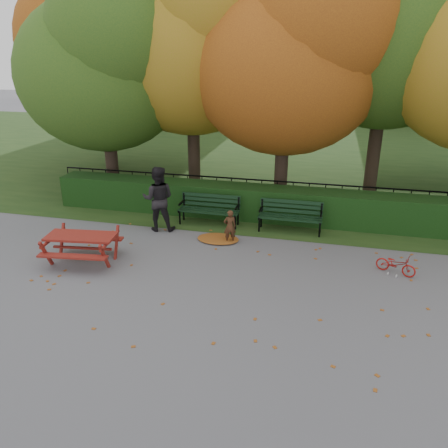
% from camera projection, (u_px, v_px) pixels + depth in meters
% --- Properties ---
extents(ground, '(90.00, 90.00, 0.00)m').
position_uv_depth(ground, '(222.00, 289.00, 9.54)').
color(ground, slate).
rests_on(ground, ground).
extents(grass_strip, '(90.00, 90.00, 0.00)m').
position_uv_depth(grass_strip, '(289.00, 153.00, 22.18)').
color(grass_strip, '#1F3A15').
rests_on(grass_strip, ground).
extents(building_left, '(10.00, 7.00, 15.00)m').
position_uv_depth(building_left, '(189.00, 13.00, 32.25)').
color(building_left, '#A18E7D').
rests_on(building_left, ground).
extents(building_right, '(9.00, 6.00, 12.00)m').
position_uv_depth(building_right, '(427.00, 34.00, 30.84)').
color(building_right, '#A18E7D').
rests_on(building_right, ground).
extents(hedge, '(13.00, 0.90, 1.00)m').
position_uv_depth(hedge, '(257.00, 203.00, 13.42)').
color(hedge, black).
rests_on(hedge, ground).
extents(iron_fence, '(14.00, 0.04, 1.02)m').
position_uv_depth(iron_fence, '(261.00, 194.00, 14.13)').
color(iron_fence, black).
rests_on(iron_fence, ground).
extents(tree_a, '(5.88, 5.60, 7.48)m').
position_uv_depth(tree_a, '(108.00, 62.00, 14.06)').
color(tree_a, black).
rests_on(tree_a, ground).
extents(tree_b, '(6.72, 6.40, 8.79)m').
position_uv_depth(tree_b, '(199.00, 33.00, 14.18)').
color(tree_b, black).
rests_on(tree_b, ground).
extents(tree_c, '(6.30, 6.00, 8.00)m').
position_uv_depth(tree_c, '(297.00, 52.00, 12.96)').
color(tree_c, black).
rests_on(tree_c, ground).
extents(tree_d, '(7.14, 6.80, 9.58)m').
position_uv_depth(tree_d, '(406.00, 10.00, 13.00)').
color(tree_d, black).
rests_on(tree_d, ground).
extents(tree_f, '(6.93, 6.60, 9.19)m').
position_uv_depth(tree_f, '(104.00, 28.00, 17.36)').
color(tree_f, black).
rests_on(tree_f, ground).
extents(bench_left, '(1.80, 0.57, 0.88)m').
position_uv_depth(bench_left, '(210.00, 207.00, 12.98)').
color(bench_left, black).
rests_on(bench_left, ground).
extents(bench_right, '(1.80, 0.57, 0.88)m').
position_uv_depth(bench_right, '(291.00, 214.00, 12.45)').
color(bench_right, black).
rests_on(bench_right, ground).
extents(picnic_table, '(1.81, 1.54, 0.81)m').
position_uv_depth(picnic_table, '(81.00, 241.00, 10.58)').
color(picnic_table, maroon).
rests_on(picnic_table, ground).
extents(leaf_pile, '(1.31, 1.04, 0.08)m').
position_uv_depth(leaf_pile, '(218.00, 239.00, 12.00)').
color(leaf_pile, brown).
rests_on(leaf_pile, ground).
extents(leaf_scatter, '(9.00, 5.70, 0.01)m').
position_uv_depth(leaf_scatter, '(225.00, 282.00, 9.81)').
color(leaf_scatter, brown).
rests_on(leaf_scatter, ground).
extents(child, '(0.40, 0.34, 0.93)m').
position_uv_depth(child, '(230.00, 227.00, 11.68)').
color(child, '#442715').
rests_on(child, ground).
extents(adult, '(1.04, 0.88, 1.88)m').
position_uv_depth(adult, '(158.00, 199.00, 12.38)').
color(adult, black).
rests_on(adult, ground).
extents(bicycle, '(0.96, 0.65, 0.48)m').
position_uv_depth(bicycle, '(396.00, 264.00, 10.12)').
color(bicycle, '#A8140F').
rests_on(bicycle, ground).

